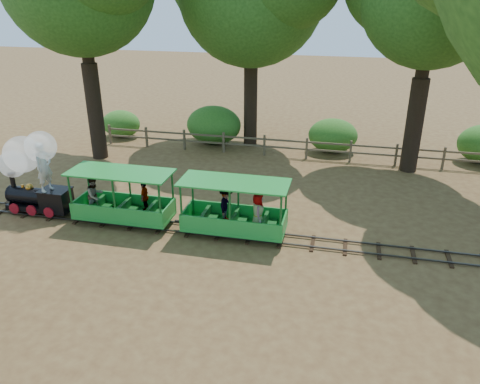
% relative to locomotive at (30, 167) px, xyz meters
% --- Properties ---
extents(ground, '(90.00, 90.00, 0.00)m').
position_rel_locomotive_xyz_m(ground, '(7.73, -0.06, -1.72)').
color(ground, olive).
rests_on(ground, ground).
extents(track, '(22.00, 1.00, 0.10)m').
position_rel_locomotive_xyz_m(track, '(7.73, -0.06, -1.65)').
color(track, '#3F3D3A').
rests_on(track, ground).
extents(locomotive, '(2.66, 1.25, 3.05)m').
position_rel_locomotive_xyz_m(locomotive, '(0.00, 0.00, 0.00)').
color(locomotive, black).
rests_on(locomotive, ground).
extents(carriage_front, '(3.41, 1.39, 1.77)m').
position_rel_locomotive_xyz_m(carriage_front, '(3.26, -0.06, -0.94)').
color(carriage_front, green).
rests_on(carriage_front, track).
extents(carriage_rear, '(3.41, 1.39, 1.77)m').
position_rel_locomotive_xyz_m(carriage_rear, '(7.27, -0.03, -0.93)').
color(carriage_rear, green).
rests_on(carriage_rear, track).
extents(fence, '(18.10, 0.10, 1.00)m').
position_rel_locomotive_xyz_m(fence, '(7.73, 7.94, -1.14)').
color(fence, brown).
rests_on(fence, ground).
extents(shrub_west, '(2.06, 1.58, 1.43)m').
position_rel_locomotive_xyz_m(shrub_west, '(-1.27, 9.24, -1.01)').
color(shrub_west, '#2D6B1E').
rests_on(shrub_west, ground).
extents(shrub_mid_w, '(2.79, 2.15, 1.93)m').
position_rel_locomotive_xyz_m(shrub_mid_w, '(3.88, 9.24, -0.75)').
color(shrub_mid_w, '#2D6B1E').
rests_on(shrub_mid_w, ground).
extents(shrub_mid_e, '(2.36, 1.81, 1.63)m').
position_rel_locomotive_xyz_m(shrub_mid_e, '(9.85, 9.24, -0.90)').
color(shrub_mid_e, '#2D6B1E').
rests_on(shrub_mid_e, ground).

